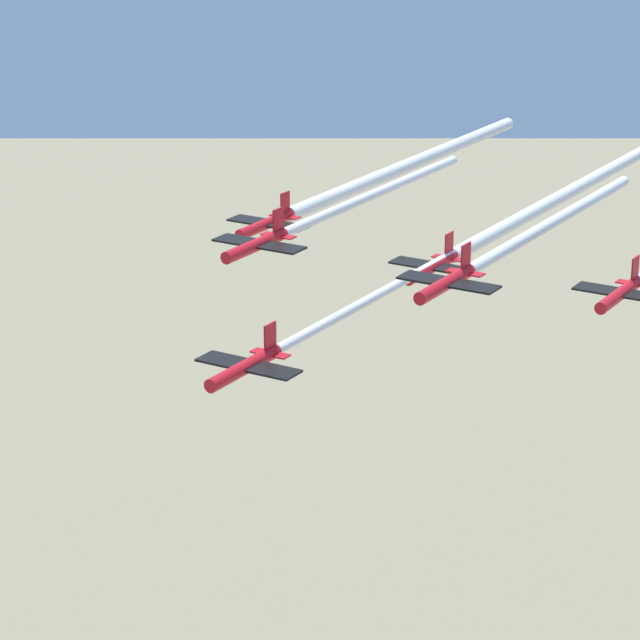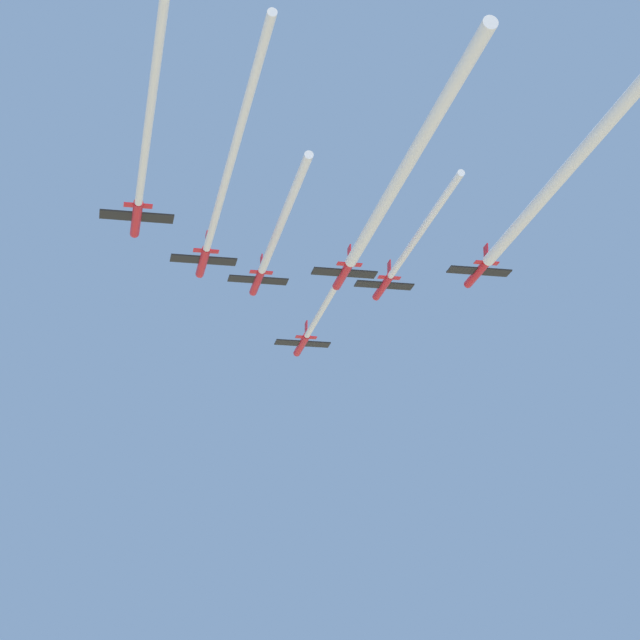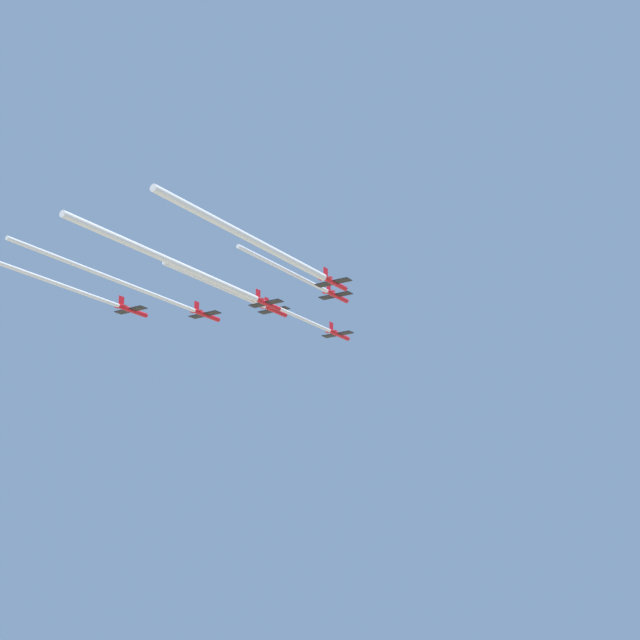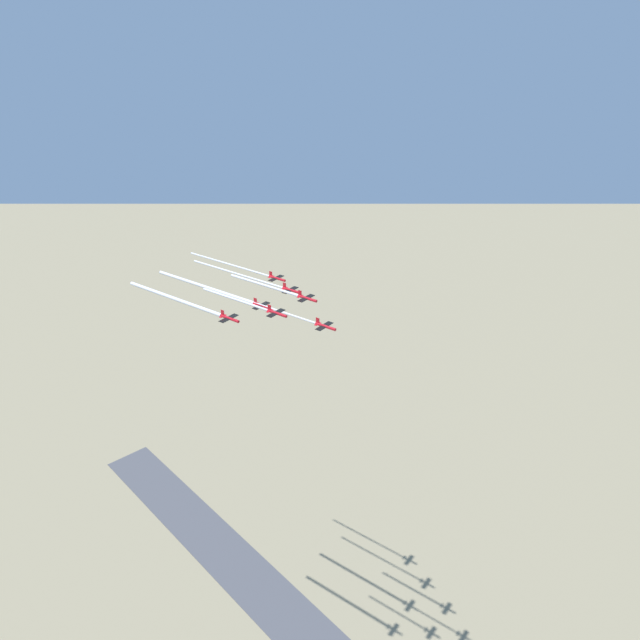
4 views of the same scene
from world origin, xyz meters
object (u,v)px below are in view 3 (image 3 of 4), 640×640
Objects in this scene: jet_4 at (267,303)px; jet_5 at (334,283)px; jet_1 at (274,310)px; jet_3 at (206,315)px; jet_0 at (338,334)px; jet_6 at (131,310)px; jet_2 at (336,296)px.

jet_5 reaches higher than jet_4.
jet_1 reaches higher than jet_3.
jet_0 is 17.51m from jet_1.
jet_5 is at bearing 0.00° from jet_3.
jet_1 is 1.00× the size of jet_5.
jet_0 is 1.00× the size of jet_3.
jet_4 is at bearing 29.54° from jet_6.
jet_4 is (13.81, -10.10, -3.91)m from jet_1.
jet_3 is 17.35m from jet_4.
jet_3 is 1.00× the size of jet_6.
jet_2 is (15.93, 6.87, 0.48)m from jet_1.
jet_5 is at bearing -59.53° from jet_0.
jet_0 is 1.00× the size of jet_5.
jet_2 is (13.81, -10.10, 4.22)m from jet_0.
jet_3 is 1.00× the size of jet_5.
jet_2 is at bearing -59.53° from jet_0.
jet_5 is at bearing -29.54° from jet_1.
jet_5 is at bearing 0.00° from jet_4.
jet_3 reaches higher than jet_6.
jet_2 is at bearing 59.53° from jet_4.
jet_2 reaches higher than jet_0.
jet_3 is 1.00× the size of jet_4.
jet_0 is 34.24m from jet_5.
jet_1 is 1.00× the size of jet_4.
jet_2 is 30.17m from jet_3.
jet_4 is 1.00× the size of jet_5.
jet_3 is 34.71m from jet_5.
jet_4 is at bearing -59.53° from jet_1.
jet_0 is at bearing 120.47° from jet_2.
jet_0 is at bearing 59.53° from jet_3.
jet_2 reaches higher than jet_4.
jet_1 is (-2.12, -16.97, 3.74)m from jet_0.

